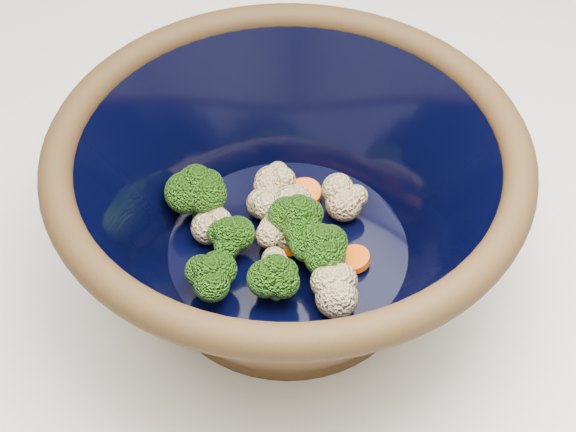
{
  "coord_description": "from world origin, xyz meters",
  "views": [
    {
      "loc": [
        -0.34,
        -0.33,
        1.43
      ],
      "look_at": [
        -0.09,
        0.0,
        0.97
      ],
      "focal_mm": 50.0,
      "sensor_mm": 36.0,
      "label": 1
    }
  ],
  "objects": [
    {
      "name": "mixing_bowl",
      "position": [
        -0.09,
        0.0,
        0.98
      ],
      "size": [
        0.36,
        0.36,
        0.15
      ],
      "rotation": [
        0.0,
        0.0,
        -0.08
      ],
      "color": "black",
      "rests_on": "counter"
    },
    {
      "name": "vegetable_pile",
      "position": [
        -0.1,
        0.0,
        0.96
      ],
      "size": [
        0.17,
        0.18,
        0.05
      ],
      "color": "#608442",
      "rests_on": "mixing_bowl"
    }
  ]
}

